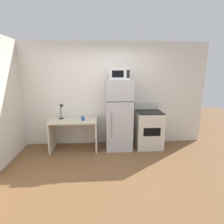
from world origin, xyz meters
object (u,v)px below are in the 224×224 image
microwave (119,74)px  desk_lamp (61,109)px  desk (74,129)px  coffee_mug (83,118)px  oven_range (149,129)px  refrigerator (119,115)px

microwave → desk_lamp: bearing=175.8°
desk → desk_lamp: desk_lamp is taller
desk → microwave: microwave is taller
coffee_mug → microwave: 1.35m
desk → oven_range: 1.85m
oven_range → coffee_mug: bearing=-176.4°
desk → microwave: 1.71m
desk_lamp → coffee_mug: 0.59m
desk_lamp → oven_range: bearing=-2.0°
oven_range → refrigerator: bearing=-179.6°
desk → oven_range: bearing=0.4°
desk_lamp → coffee_mug: size_ratio=3.72×
desk_lamp → refrigerator: bearing=-3.3°
desk_lamp → coffee_mug: bearing=-18.7°
desk_lamp → refrigerator: size_ratio=0.21×
oven_range → microwave: bearing=-178.0°
refrigerator → desk: bearing=-179.6°
desk_lamp → microwave: 1.63m
refrigerator → microwave: 0.98m
desk_lamp → coffee_mug: (0.53, -0.18, -0.19)m
desk_lamp → refrigerator: refrigerator is taller
desk_lamp → oven_range: 2.21m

